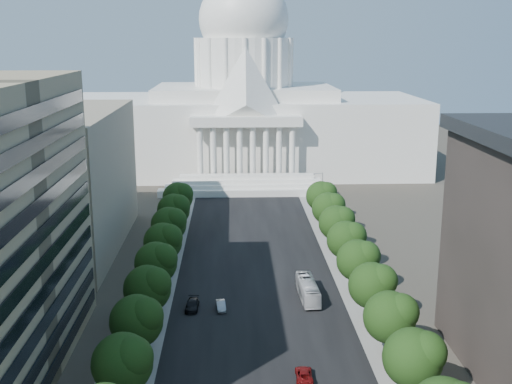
{
  "coord_description": "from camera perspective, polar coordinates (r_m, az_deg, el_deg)",
  "views": [
    {
      "loc": [
        -4.3,
        -36.02,
        45.03
      ],
      "look_at": [
        0.24,
        83.72,
        16.13
      ],
      "focal_mm": 45.0,
      "sensor_mm": 36.0,
      "label": 1
    }
  ],
  "objects": [
    {
      "name": "streetlight_c",
      "position": [
        106.5,
        11.25,
        -8.31
      ],
      "size": [
        2.61,
        0.44,
        9.0
      ],
      "color": "gray",
      "rests_on": "ground"
    },
    {
      "name": "tree_r_h",
      "position": [
        139.21,
        7.28,
        -2.64
      ],
      "size": [
        7.79,
        7.6,
        9.97
      ],
      "color": "#33261C",
      "rests_on": "ground"
    },
    {
      "name": "tree_l_j",
      "position": [
        161.08,
        -6.86,
        -0.39
      ],
      "size": [
        7.79,
        7.6,
        9.97
      ],
      "color": "#33261C",
      "rests_on": "ground"
    },
    {
      "name": "sidewalk_right",
      "position": [
        135.83,
        7.88,
        -5.93
      ],
      "size": [
        8.0,
        260.0,
        0.02
      ],
      "primitive_type": "cube",
      "color": "gray",
      "rests_on": "ground"
    },
    {
      "name": "city_bus",
      "position": [
        115.02,
        4.63,
        -8.63
      ],
      "size": [
        3.27,
        12.08,
        3.34
      ],
      "primitive_type": "imported",
      "rotation": [
        0.0,
        0.0,
        0.04
      ],
      "color": "silver",
      "rests_on": "ground"
    },
    {
      "name": "tree_r_d",
      "position": [
        95.01,
        12.02,
        -10.71
      ],
      "size": [
        7.79,
        7.6,
        9.97
      ],
      "color": "#33261C",
      "rests_on": "ground"
    },
    {
      "name": "tree_r_f",
      "position": [
        116.73,
        9.19,
        -5.92
      ],
      "size": [
        7.79,
        7.6,
        9.97
      ],
      "color": "#33261C",
      "rests_on": "ground"
    },
    {
      "name": "tree_r_c",
      "position": [
        84.61,
        14.03,
        -14.0
      ],
      "size": [
        7.79,
        7.6,
        9.97
      ],
      "color": "#33261C",
      "rests_on": "ground"
    },
    {
      "name": "road_asphalt",
      "position": [
        133.89,
        -0.2,
        -6.09
      ],
      "size": [
        30.0,
        260.0,
        0.01
      ],
      "primitive_type": "cube",
      "color": "black",
      "rests_on": "ground"
    },
    {
      "name": "tree_l_f",
      "position": [
        115.29,
        -8.75,
        -6.15
      ],
      "size": [
        7.79,
        7.6,
        9.97
      ],
      "color": "#33261C",
      "rests_on": "ground"
    },
    {
      "name": "car_silver",
      "position": [
        110.77,
        -3.14,
        -10.05
      ],
      "size": [
        1.92,
        4.38,
        1.4
      ],
      "primitive_type": "imported",
      "rotation": [
        0.0,
        0.0,
        0.1
      ],
      "color": "#94969B",
      "rests_on": "ground"
    },
    {
      "name": "tree_l_d",
      "position": [
        93.24,
        -10.41,
        -11.12
      ],
      "size": [
        7.79,
        7.6,
        9.97
      ],
      "color": "#33261C",
      "rests_on": "ground"
    },
    {
      "name": "tree_l_e",
      "position": [
        104.16,
        -9.48,
        -8.37
      ],
      "size": [
        7.79,
        7.6,
        9.97
      ],
      "color": "#33261C",
      "rests_on": "ground"
    },
    {
      "name": "car_dark_b",
      "position": [
        111.18,
        -5.69,
        -9.97
      ],
      "size": [
        2.41,
        5.37,
        1.53
      ],
      "primitive_type": "imported",
      "rotation": [
        0.0,
        0.0,
        -0.05
      ],
      "color": "black",
      "rests_on": "ground"
    },
    {
      "name": "sidewalk_left",
      "position": [
        134.63,
        -8.36,
        -6.13
      ],
      "size": [
        8.0,
        260.0,
        0.02
      ],
      "primitive_type": "cube",
      "color": "gray",
      "rests_on": "ground"
    },
    {
      "name": "streetlight_b",
      "position": [
        84.66,
        15.21,
        -14.54
      ],
      "size": [
        2.61,
        0.44,
        9.0
      ],
      "color": "gray",
      "rests_on": "ground"
    },
    {
      "name": "capitol",
      "position": [
        222.36,
        -1.06,
        7.1
      ],
      "size": [
        120.0,
        56.0,
        73.0
      ],
      "color": "white",
      "rests_on": "ground"
    },
    {
      "name": "streetlight_d",
      "position": [
        129.49,
        8.73,
        -4.23
      ],
      "size": [
        2.61,
        0.44,
        9.0
      ],
      "color": "gray",
      "rests_on": "ground"
    },
    {
      "name": "tree_l_h",
      "position": [
        138.0,
        -7.65,
        -2.79
      ],
      "size": [
        7.79,
        7.6,
        9.97
      ],
      "color": "#33261C",
      "rests_on": "ground"
    },
    {
      "name": "car_red",
      "position": [
        90.34,
        4.29,
        -15.88
      ],
      "size": [
        2.44,
        4.98,
        1.36
      ],
      "primitive_type": "imported",
      "rotation": [
        0.0,
        0.0,
        3.1
      ],
      "color": "#660B0B",
      "rests_on": "ground"
    },
    {
      "name": "tree_r_e",
      "position": [
        105.75,
        10.45,
        -8.07
      ],
      "size": [
        7.79,
        7.6,
        9.97
      ],
      "color": "#33261C",
      "rests_on": "ground"
    },
    {
      "name": "streetlight_f",
      "position": [
        177.12,
        5.74,
        0.7
      ],
      "size": [
        2.61,
        0.44,
        9.0
      ],
      "color": "gray",
      "rests_on": "ground"
    },
    {
      "name": "tree_r_g",
      "position": [
        127.9,
        8.15,
        -4.13
      ],
      "size": [
        7.79,
        7.6,
        9.97
      ],
      "color": "#33261C",
      "rests_on": "ground"
    },
    {
      "name": "tree_l_i",
      "position": [
        149.51,
        -7.23,
        -1.5
      ],
      "size": [
        7.79,
        7.6,
        9.97
      ],
      "color": "#33261C",
      "rests_on": "ground"
    },
    {
      "name": "streetlight_e",
      "position": [
        153.12,
        7.0,
        -1.38
      ],
      "size": [
        2.61,
        0.44,
        9.0
      ],
      "color": "gray",
      "rests_on": "ground"
    },
    {
      "name": "tree_l_c",
      "position": [
        82.62,
        -11.6,
        -14.57
      ],
      "size": [
        7.79,
        7.6,
        9.97
      ],
      "color": "#33261C",
      "rests_on": "ground"
    },
    {
      "name": "office_block_left_far",
      "position": [
        145.99,
        -19.54,
        0.9
      ],
      "size": [
        38.0,
        52.0,
        30.0
      ],
      "primitive_type": "cube",
      "color": "gray",
      "rests_on": "ground"
    },
    {
      "name": "tree_r_j",
      "position": [
        162.12,
        5.92,
        -0.28
      ],
      "size": [
        7.79,
        7.6,
        9.97
      ],
      "color": "#33261C",
      "rests_on": "ground"
    },
    {
      "name": "tree_r_i",
      "position": [
        150.62,
        6.55,
        -1.37
      ],
      "size": [
        7.79,
        7.6,
        9.97
      ],
      "color": "#33261C",
      "rests_on": "ground"
    },
    {
      "name": "tree_l_g",
      "position": [
        126.59,
        -8.15,
        -4.32
      ],
      "size": [
        7.79,
        7.6,
        9.97
      ],
      "color": "#33261C",
      "rests_on": "ground"
    }
  ]
}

